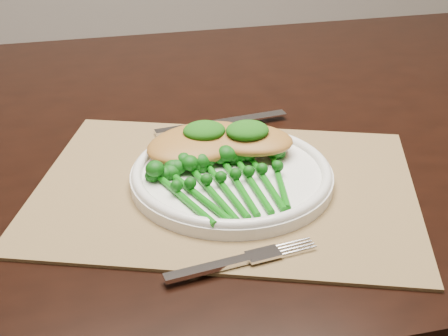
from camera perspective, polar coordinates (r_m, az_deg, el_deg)
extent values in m
cube|color=black|center=(0.91, 0.07, 3.01)|extent=(1.64, 0.96, 0.04)
cube|color=olive|center=(0.74, 0.14, -1.77)|extent=(0.52, 0.45, 0.00)
cylinder|color=white|center=(0.75, 0.70, -0.83)|extent=(0.24, 0.24, 0.01)
torus|color=white|center=(0.74, 0.71, -0.27)|extent=(0.24, 0.24, 0.01)
cube|color=silver|center=(0.87, -3.82, 3.57)|extent=(0.08, 0.03, 0.01)
cube|color=silver|center=(0.90, 2.09, 4.57)|extent=(0.12, 0.04, 0.00)
cube|color=silver|center=(0.61, -1.48, -9.16)|extent=(0.09, 0.03, 0.00)
ellipsoid|color=#AF7732|center=(0.78, -2.21, 2.35)|extent=(0.17, 0.14, 0.03)
ellipsoid|color=#AF7732|center=(0.78, 2.00, 2.66)|extent=(0.14, 0.12, 0.02)
ellipsoid|color=#0E4509|center=(0.77, -1.82, 3.43)|extent=(0.05, 0.04, 0.02)
ellipsoid|color=#0E4509|center=(0.77, 2.15, 3.44)|extent=(0.05, 0.05, 0.02)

